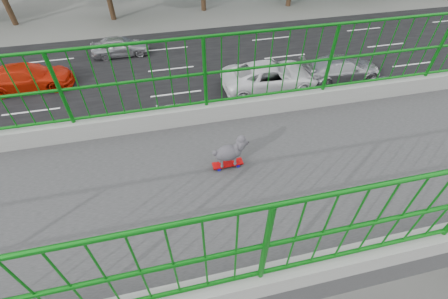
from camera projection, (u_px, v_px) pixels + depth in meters
road at (176, 94)px, 18.02m from camera, size 18.00×90.00×0.02m
footbridge at (226, 249)px, 5.28m from camera, size 3.00×24.00×7.00m
railing at (226, 172)px, 3.89m from camera, size 3.00×24.00×1.42m
skateboard at (228, 164)px, 4.23m from camera, size 0.14×0.43×0.06m
poodle at (230, 151)px, 4.07m from camera, size 0.22×0.51×0.42m
car_1 at (375, 97)px, 16.53m from camera, size 1.54×4.42×1.46m
car_2 at (270, 76)px, 17.94m from camera, size 2.65×5.75×1.60m
car_3 at (27, 77)px, 18.00m from camera, size 2.05×5.03×1.46m
car_4 at (120, 46)px, 21.13m from camera, size 1.57×3.91×1.33m
car_6 at (169, 125)px, 14.72m from camera, size 2.55×5.54×1.54m
car_7 at (341, 69)px, 18.72m from camera, size 2.06×5.07×1.47m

